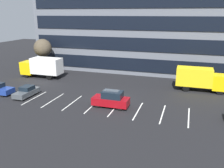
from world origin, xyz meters
TOP-DOWN VIEW (x-y plane):
  - ground_plane at (0.00, 0.00)m, footprint 120.00×120.00m
  - office_building at (0.00, 17.95)m, footprint 40.25×10.19m
  - lot_markings at (0.00, -2.85)m, footprint 19.74×5.40m
  - box_truck_yellow_all at (11.10, 7.25)m, footprint 7.16×2.37m
  - box_truck_yellow at (-14.84, 6.66)m, footprint 7.44×2.46m
  - sedan_charcoal at (-11.16, -2.61)m, footprint 1.65×3.93m
  - suv_maroon at (0.86, -2.61)m, footprint 4.35×1.84m
  - bare_tree at (-17.00, 10.49)m, footprint 3.32×3.32m

SIDE VIEW (x-z plane):
  - ground_plane at x=0.00m, z-range 0.00..0.00m
  - lot_markings at x=0.00m, z-range 0.00..0.01m
  - sedan_charcoal at x=-11.16m, z-range -0.04..1.37m
  - suv_maroon at x=0.86m, z-range -0.03..1.93m
  - box_truck_yellow_all at x=11.10m, z-range 0.21..3.53m
  - box_truck_yellow at x=-14.84m, z-range 0.22..3.67m
  - bare_tree at x=-17.00m, z-range 1.43..7.65m
  - office_building at x=0.00m, z-range 0.00..18.00m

